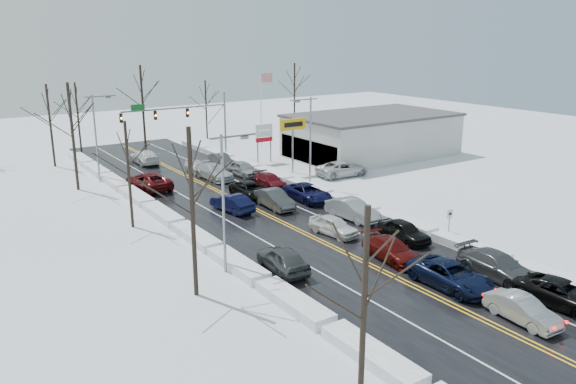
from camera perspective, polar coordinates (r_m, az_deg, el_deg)
ground at (r=44.24m, az=0.99°, el=-3.87°), size 160.00×160.00×0.00m
road_surface at (r=45.79m, az=-0.45°, el=-3.17°), size 14.00×84.00×0.01m
snow_bank_left at (r=42.32m, az=-9.08°, el=-5.00°), size 1.49×72.00×0.61m
snow_bank_right at (r=50.19m, az=6.80°, el=-1.59°), size 1.49×72.00×0.61m
traffic_signal_mast at (r=68.52m, az=-10.21°, el=7.61°), size 13.28×0.39×8.00m
tires_plus_sign at (r=61.60m, az=0.49°, el=6.52°), size 3.20×0.34×6.00m
used_vehicles_sign at (r=66.84m, az=-2.45°, el=5.77°), size 2.20×0.22×4.65m
speed_limit_sign at (r=43.46m, az=16.09°, el=-2.60°), size 0.55×0.09×2.35m
flagpole at (r=75.63m, az=-2.64°, el=8.93°), size 1.87×1.20×10.00m
dealership_building at (r=71.84m, az=8.50°, el=5.78°), size 20.40×12.40×5.30m
streetlight_ne at (r=55.46m, az=2.13°, el=5.82°), size 3.20×0.25×9.00m
streetlight_sw at (r=35.25m, az=-6.32°, el=-0.05°), size 3.20×0.25×9.00m
streetlight_nw at (r=60.94m, az=-18.81°, el=5.89°), size 3.20×0.25×9.00m
tree_left_a at (r=20.97m, az=7.84°, el=-8.46°), size 3.60×3.60×9.00m
tree_left_b at (r=31.73m, az=-9.83°, el=1.18°), size 4.00×4.00×10.00m
tree_left_c at (r=45.10m, az=-16.02°, el=3.73°), size 3.40×3.40×8.50m
tree_left_d at (r=58.03m, az=-21.21°, el=7.24°), size 4.20×4.20×10.50m
tree_left_e at (r=69.86m, az=-23.14°, el=7.72°), size 3.80×3.80×9.50m
tree_far_b at (r=77.70m, az=-20.68°, el=8.40°), size 3.60×3.60×9.00m
tree_far_c at (r=77.91m, az=-14.64°, el=9.94°), size 4.40×4.40×11.00m
tree_far_d at (r=83.30m, az=-8.36°, el=9.41°), size 3.40×3.40×8.50m
tree_far_e at (r=91.63m, az=0.66°, el=11.01°), size 4.20×4.20×10.50m
queued_car_1 at (r=33.29m, az=22.60°, el=-12.03°), size 1.74×4.29×1.38m
queued_car_2 at (r=36.05m, az=16.11°, el=-9.23°), size 2.65×5.62×1.55m
queued_car_3 at (r=39.26m, az=10.40°, el=-6.75°), size 2.46×5.13×1.44m
queued_car_4 at (r=43.38m, az=4.63°, el=-4.33°), size 2.23×4.45×1.45m
queued_car_5 at (r=49.83m, az=-1.38°, el=-1.60°), size 1.87×4.93×1.61m
queued_car_6 at (r=53.17m, az=-3.81°, el=-0.52°), size 2.37×5.11×1.42m
queued_car_7 at (r=60.21m, az=-7.50°, el=1.31°), size 2.60×5.65×1.60m
queued_car_8 at (r=63.63m, az=-9.27°, el=2.02°), size 1.73×4.01×1.35m
queued_car_10 at (r=36.01m, az=26.01°, el=-10.31°), size 2.84×5.43×1.46m
queued_car_11 at (r=38.23m, az=20.42°, el=-8.15°), size 2.50×5.65×1.61m
queued_car_12 at (r=42.89m, az=11.66°, el=-4.85°), size 1.93×4.54×1.53m
queued_car_13 at (r=47.06m, az=6.53°, el=-2.76°), size 2.15×5.21×1.68m
queued_car_14 at (r=52.01m, az=2.00°, el=-0.87°), size 2.61×5.51×1.52m
queued_car_15 at (r=56.56m, az=-1.81°, el=0.50°), size 2.05×4.68×1.34m
queued_car_16 at (r=61.12m, az=-4.55°, el=1.62°), size 2.17×4.85×1.62m
queued_car_17 at (r=65.99m, az=-6.77°, el=2.61°), size 1.82×4.56×1.48m
oncoming_car_0 at (r=49.09m, az=-5.68°, el=-1.95°), size 2.25×4.83×1.53m
oncoming_car_1 at (r=57.51m, az=-13.93°, el=0.29°), size 3.39×6.35×1.70m
oncoming_car_2 at (r=69.20m, az=-14.35°, el=2.84°), size 2.36×5.57×1.61m
oncoming_car_3 at (r=36.91m, az=-0.54°, el=-7.97°), size 2.38×4.95×1.63m
parked_car_0 at (r=61.25m, az=5.56°, el=1.62°), size 6.15×3.23×1.65m
parked_car_1 at (r=67.24m, az=4.48°, el=2.92°), size 2.81×5.92×1.67m
parked_car_2 at (r=69.07m, az=1.41°, el=3.30°), size 2.05×4.93×1.67m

